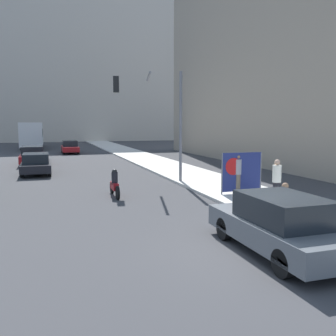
# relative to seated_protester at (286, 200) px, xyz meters

# --- Properties ---
(ground_plane) EXTENTS (160.00, 160.00, 0.00)m
(ground_plane) POSITION_rel_seated_protester_xyz_m (-2.42, -2.19, -0.77)
(ground_plane) COLOR #38383A
(sidewalk_curb) EXTENTS (3.75, 90.00, 0.12)m
(sidewalk_curb) POSITION_rel_seated_protester_xyz_m (1.07, 12.81, -0.71)
(sidewalk_curb) COLOR beige
(sidewalk_curb) RESTS_ON ground_plane
(building_backdrop_far) EXTENTS (52.00, 12.00, 29.94)m
(building_backdrop_far) POSITION_rel_seated_protester_xyz_m (-4.42, 63.52, 14.20)
(building_backdrop_far) COLOR #BCB2A3
(building_backdrop_far) RESTS_ON ground_plane
(building_backdrop_right) EXTENTS (10.00, 32.00, 22.99)m
(building_backdrop_right) POSITION_rel_seated_protester_xyz_m (12.49, 17.24, 10.72)
(building_backdrop_right) COLOR gray
(building_backdrop_right) RESTS_ON ground_plane
(seated_protester) EXTENTS (0.92, 0.77, 1.21)m
(seated_protester) POSITION_rel_seated_protester_xyz_m (0.00, 0.00, 0.00)
(seated_protester) COLOR #474C56
(seated_protester) RESTS_ON sidewalk_curb
(jogger_on_sidewalk) EXTENTS (0.34, 0.34, 1.76)m
(jogger_on_sidewalk) POSITION_rel_seated_protester_xyz_m (1.10, 2.15, 0.25)
(jogger_on_sidewalk) COLOR black
(jogger_on_sidewalk) RESTS_ON sidewalk_curb
(pedestrian_behind) EXTENTS (0.34, 0.34, 1.78)m
(pedestrian_behind) POSITION_rel_seated_protester_xyz_m (0.72, 4.63, 0.26)
(pedestrian_behind) COLOR #756651
(pedestrian_behind) RESTS_ON sidewalk_curb
(protest_banner) EXTENTS (2.04, 0.06, 1.86)m
(protest_banner) POSITION_rel_seated_protester_xyz_m (0.87, 4.56, 0.34)
(protest_banner) COLOR slate
(protest_banner) RESTS_ON sidewalk_curb
(traffic_light_pole) EXTENTS (3.64, 3.40, 5.95)m
(traffic_light_pole) POSITION_rel_seated_protester_xyz_m (-1.74, 9.21, 3.40)
(traffic_light_pole) COLOR slate
(traffic_light_pole) RESTS_ON sidewalk_curb
(parked_car_curbside) EXTENTS (1.85, 4.49, 1.52)m
(parked_car_curbside) POSITION_rel_seated_protester_xyz_m (-1.96, -2.51, -0.02)
(parked_car_curbside) COLOR #565B60
(parked_car_curbside) RESTS_ON ground_plane
(car_on_road_nearest) EXTENTS (1.82, 4.58, 1.36)m
(car_on_road_nearest) POSITION_rel_seated_protester_xyz_m (-8.18, 15.22, -0.08)
(car_on_road_nearest) COLOR black
(car_on_road_nearest) RESTS_ON ground_plane
(car_on_road_midblock) EXTENTS (1.83, 4.72, 1.49)m
(car_on_road_midblock) POSITION_rel_seated_protester_xyz_m (-8.57, 21.10, -0.03)
(car_on_road_midblock) COLOR maroon
(car_on_road_midblock) RESTS_ON ground_plane
(car_on_road_distant) EXTENTS (1.72, 4.43, 1.41)m
(car_on_road_distant) POSITION_rel_seated_protester_xyz_m (-5.04, 31.65, -0.07)
(car_on_road_distant) COLOR maroon
(car_on_road_distant) RESTS_ON ground_plane
(city_bus_on_road) EXTENTS (2.62, 12.50, 3.37)m
(city_bus_on_road) POSITION_rel_seated_protester_xyz_m (-9.17, 41.69, 1.16)
(city_bus_on_road) COLOR silver
(city_bus_on_road) RESTS_ON ground_plane
(motorcycle_on_road) EXTENTS (0.28, 2.09, 1.26)m
(motorcycle_on_road) POSITION_rel_seated_protester_xyz_m (-4.65, 6.16, -0.23)
(motorcycle_on_road) COLOR maroon
(motorcycle_on_road) RESTS_ON ground_plane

